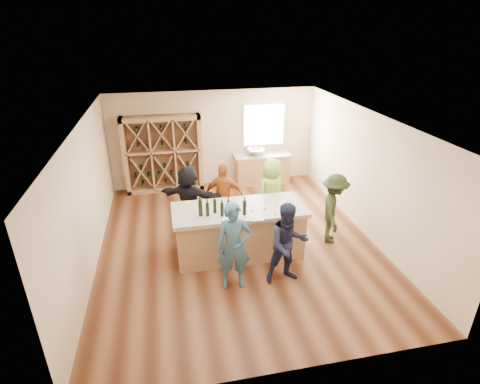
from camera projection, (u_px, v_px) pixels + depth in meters
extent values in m
cube|color=brown|center=(237.00, 244.00, 8.48)|extent=(6.00, 7.00, 0.10)
cube|color=white|center=(237.00, 117.00, 7.27)|extent=(6.00, 7.00, 0.10)
cube|color=beige|center=(214.00, 138.00, 11.03)|extent=(6.00, 0.10, 2.80)
cube|color=beige|center=(292.00, 296.00, 4.72)|extent=(6.00, 0.10, 2.80)
cube|color=beige|center=(85.00, 198.00, 7.32)|extent=(0.10, 7.00, 2.80)
cube|color=beige|center=(370.00, 175.00, 8.44)|extent=(0.10, 7.00, 2.80)
cube|color=white|center=(264.00, 125.00, 11.09)|extent=(1.30, 0.06, 1.30)
cube|color=white|center=(264.00, 125.00, 11.06)|extent=(1.18, 0.01, 1.18)
cube|color=#A3774E|center=(163.00, 154.00, 10.64)|extent=(2.20, 0.45, 2.20)
cube|color=#A3774E|center=(262.00, 170.00, 11.39)|extent=(1.60, 0.58, 0.86)
cube|color=#A59A87|center=(262.00, 155.00, 11.19)|extent=(1.70, 0.62, 0.06)
imported|color=silver|center=(256.00, 152.00, 11.10)|extent=(0.54, 0.54, 0.19)
cylinder|color=silver|center=(254.00, 148.00, 11.24)|extent=(0.02, 0.02, 0.30)
cube|color=#A3774E|center=(239.00, 233.00, 7.87)|extent=(2.60, 1.00, 1.00)
cube|color=#A59A87|center=(239.00, 210.00, 7.65)|extent=(2.72, 1.12, 0.08)
cylinder|color=black|center=(200.00, 208.00, 7.27)|extent=(0.09, 0.09, 0.33)
cylinder|color=black|center=(207.00, 209.00, 7.27)|extent=(0.09, 0.09, 0.28)
cylinder|color=black|center=(215.00, 206.00, 7.39)|extent=(0.09, 0.09, 0.28)
cylinder|color=black|center=(222.00, 209.00, 7.27)|extent=(0.08, 0.08, 0.29)
cylinder|color=black|center=(229.00, 207.00, 7.39)|extent=(0.09, 0.09, 0.27)
cone|color=white|center=(230.00, 215.00, 7.16)|extent=(0.08, 0.08, 0.17)
cone|color=white|center=(252.00, 215.00, 7.20)|extent=(0.08, 0.08, 0.16)
cone|color=white|center=(276.00, 210.00, 7.36)|extent=(0.07, 0.07, 0.17)
cone|color=white|center=(265.00, 206.00, 7.54)|extent=(0.07, 0.07, 0.17)
cone|color=white|center=(288.00, 205.00, 7.54)|extent=(0.10, 0.10, 0.20)
cube|color=white|center=(229.00, 220.00, 7.19)|extent=(0.29, 0.36, 0.00)
cube|color=white|center=(257.00, 217.00, 7.29)|extent=(0.27, 0.35, 0.00)
cube|color=white|center=(287.00, 212.00, 7.46)|extent=(0.25, 0.34, 0.00)
imported|color=#335972|center=(234.00, 246.00, 6.74)|extent=(0.65, 0.49, 1.72)
imported|color=#191E38|center=(288.00, 244.00, 6.91)|extent=(0.81, 0.47, 1.62)
imported|color=#263319|center=(333.00, 209.00, 8.21)|extent=(0.83, 1.14, 1.60)
imported|color=#994C19|center=(224.00, 196.00, 8.83)|extent=(1.04, 0.73, 1.60)
imported|color=#8CC64C|center=(271.00, 191.00, 8.99)|extent=(0.96, 0.84, 1.65)
imported|color=black|center=(189.00, 199.00, 8.65)|extent=(1.59, 1.14, 1.62)
cylinder|color=black|center=(245.00, 208.00, 7.31)|extent=(0.07, 0.07, 0.30)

